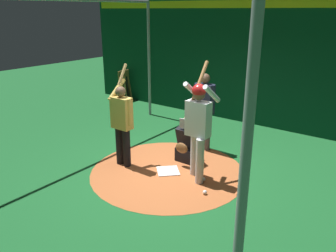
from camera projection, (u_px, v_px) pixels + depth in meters
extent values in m
plane|color=#195B28|center=(168.00, 171.00, 6.64)|extent=(27.61, 27.61, 0.00)
cylinder|color=#B76033|center=(168.00, 171.00, 6.64)|extent=(3.04, 3.04, 0.01)
cube|color=white|center=(168.00, 171.00, 6.64)|extent=(0.59, 0.59, 0.01)
cylinder|color=#BCBCC0|center=(200.00, 161.00, 6.07)|extent=(0.15, 0.15, 0.86)
cylinder|color=#BCBCC0|center=(194.00, 154.00, 6.40)|extent=(0.15, 0.15, 0.86)
cube|color=silver|center=(198.00, 119.00, 5.99)|extent=(0.22, 0.44, 0.65)
cylinder|color=silver|center=(212.00, 94.00, 5.80)|extent=(0.52, 0.09, 0.40)
cylinder|color=silver|center=(193.00, 91.00, 6.02)|extent=(0.52, 0.09, 0.40)
sphere|color=brown|center=(199.00, 94.00, 5.84)|extent=(0.22, 0.22, 0.22)
sphere|color=#A51414|center=(199.00, 91.00, 5.82)|extent=(0.25, 0.25, 0.25)
cylinder|color=olive|center=(199.00, 83.00, 6.03)|extent=(0.54, 0.06, 0.73)
cube|color=black|center=(188.00, 153.00, 7.10)|extent=(0.40, 0.40, 0.30)
cube|color=black|center=(187.00, 138.00, 6.95)|extent=(0.31, 0.40, 0.48)
sphere|color=beige|center=(187.00, 123.00, 6.82)|extent=(0.22, 0.22, 0.22)
cube|color=gray|center=(184.00, 124.00, 6.75)|extent=(0.03, 0.20, 0.20)
ellipsoid|color=brown|center=(182.00, 148.00, 6.74)|extent=(0.12, 0.28, 0.22)
cylinder|color=#4C4C51|center=(207.00, 132.00, 7.54)|extent=(0.15, 0.15, 0.84)
cylinder|color=#4C4C51|center=(199.00, 130.00, 7.66)|extent=(0.15, 0.15, 0.84)
cube|color=#1E2338|center=(204.00, 99.00, 7.35)|extent=(0.22, 0.42, 0.67)
cylinder|color=#1E2338|center=(213.00, 98.00, 7.22)|extent=(0.09, 0.09, 0.56)
cylinder|color=#1E2338|center=(197.00, 95.00, 7.45)|extent=(0.09, 0.09, 0.56)
sphere|color=brown|center=(205.00, 79.00, 7.20)|extent=(0.22, 0.22, 0.22)
cylinder|color=black|center=(127.00, 148.00, 6.75)|extent=(0.15, 0.15, 0.80)
cylinder|color=black|center=(120.00, 146.00, 6.86)|extent=(0.15, 0.15, 0.80)
cube|color=gold|center=(122.00, 113.00, 6.57)|extent=(0.22, 0.42, 0.63)
cylinder|color=gold|center=(129.00, 112.00, 6.44)|extent=(0.09, 0.09, 0.53)
cylinder|color=gold|center=(117.00, 90.00, 6.62)|extent=(0.46, 0.09, 0.41)
sphere|color=brown|center=(121.00, 92.00, 6.43)|extent=(0.21, 0.21, 0.21)
cylinder|color=tan|center=(119.00, 83.00, 6.65)|extent=(0.46, 0.06, 0.74)
cube|color=#0C3D26|center=(254.00, 64.00, 9.00)|extent=(0.20, 11.61, 3.31)
cube|color=yellow|center=(257.00, 4.00, 8.42)|extent=(0.03, 11.38, 0.20)
cylinder|color=gray|center=(149.00, 61.00, 9.72)|extent=(0.08, 0.08, 3.23)
cylinder|color=gray|center=(241.00, 210.00, 2.50)|extent=(0.08, 0.08, 3.23)
cube|color=olive|center=(126.00, 85.00, 11.76)|extent=(0.70, 0.04, 1.05)
cylinder|color=olive|center=(132.00, 86.00, 11.95)|extent=(0.06, 0.15, 0.88)
cylinder|color=olive|center=(130.00, 88.00, 11.87)|extent=(0.06, 0.20, 0.81)
cylinder|color=black|center=(128.00, 88.00, 11.77)|extent=(0.06, 0.14, 0.83)
cylinder|color=tan|center=(125.00, 88.00, 11.68)|extent=(0.06, 0.16, 0.86)
cylinder|color=olive|center=(123.00, 89.00, 11.58)|extent=(0.06, 0.14, 0.89)
sphere|color=white|center=(205.00, 192.00, 5.80)|extent=(0.07, 0.07, 0.07)
sphere|color=white|center=(204.00, 179.00, 6.24)|extent=(0.07, 0.07, 0.07)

